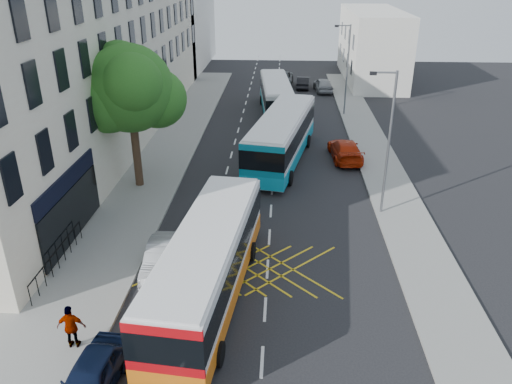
# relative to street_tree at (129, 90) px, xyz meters

# --- Properties ---
(ground) EXTENTS (120.00, 120.00, 0.00)m
(ground) POSITION_rel_street_tree_xyz_m (8.51, -14.97, -6.29)
(ground) COLOR black
(ground) RESTS_ON ground
(pavement_left) EXTENTS (5.00, 70.00, 0.15)m
(pavement_left) POSITION_rel_street_tree_xyz_m (0.01, 0.03, -6.22)
(pavement_left) COLOR gray
(pavement_left) RESTS_ON ground
(pavement_right) EXTENTS (3.00, 70.00, 0.15)m
(pavement_right) POSITION_rel_street_tree_xyz_m (16.01, 0.03, -6.22)
(pavement_right) COLOR gray
(pavement_right) RESTS_ON ground
(terrace_main) EXTENTS (8.30, 45.00, 13.50)m
(terrace_main) POSITION_rel_street_tree_xyz_m (-5.49, 9.52, 0.46)
(terrace_main) COLOR beige
(terrace_main) RESTS_ON ground
(terrace_far) EXTENTS (8.00, 20.00, 10.00)m
(terrace_far) POSITION_rel_street_tree_xyz_m (-5.49, 40.03, -1.29)
(terrace_far) COLOR silver
(terrace_far) RESTS_ON ground
(building_right) EXTENTS (6.00, 18.00, 8.00)m
(building_right) POSITION_rel_street_tree_xyz_m (19.51, 33.03, -2.29)
(building_right) COLOR silver
(building_right) RESTS_ON ground
(street_tree) EXTENTS (6.30, 5.70, 8.80)m
(street_tree) POSITION_rel_street_tree_xyz_m (0.00, 0.00, 0.00)
(street_tree) COLOR #382619
(street_tree) RESTS_ON pavement_left
(lamp_near) EXTENTS (1.45, 0.15, 8.00)m
(lamp_near) POSITION_rel_street_tree_xyz_m (14.71, -2.97, -1.68)
(lamp_near) COLOR slate
(lamp_near) RESTS_ON pavement_right
(lamp_far) EXTENTS (1.45, 0.15, 8.00)m
(lamp_far) POSITION_rel_street_tree_xyz_m (14.71, 17.03, -1.68)
(lamp_far) COLOR slate
(lamp_far) RESTS_ON pavement_right
(railings) EXTENTS (0.08, 5.60, 1.14)m
(railings) POSITION_rel_street_tree_xyz_m (-1.19, -9.67, -5.57)
(railings) COLOR black
(railings) RESTS_ON pavement_left
(bus_near) EXTENTS (3.86, 11.72, 3.24)m
(bus_near) POSITION_rel_street_tree_xyz_m (6.08, -11.22, -4.59)
(bus_near) COLOR silver
(bus_near) RESTS_ON ground
(bus_mid) EXTENTS (5.16, 12.58, 3.45)m
(bus_mid) POSITION_rel_street_tree_xyz_m (9.04, 5.01, -4.48)
(bus_mid) COLOR silver
(bus_mid) RESTS_ON ground
(bus_far) EXTENTS (3.47, 11.05, 3.06)m
(bus_far) POSITION_rel_street_tree_xyz_m (8.42, 17.61, -4.68)
(bus_far) COLOR silver
(bus_far) RESTS_ON ground
(parked_car_blue) EXTENTS (1.90, 4.07, 1.35)m
(parked_car_blue) POSITION_rel_street_tree_xyz_m (2.91, -16.70, -5.62)
(parked_car_blue) COLOR black
(parked_car_blue) RESTS_ON ground
(parked_car_silver) EXTENTS (1.50, 4.05, 1.32)m
(parked_car_silver) POSITION_rel_street_tree_xyz_m (3.61, -9.25, -5.63)
(parked_car_silver) COLOR #A6A9AD
(parked_car_silver) RESTS_ON ground
(red_hatchback) EXTENTS (2.38, 5.10, 1.44)m
(red_hatchback) POSITION_rel_street_tree_xyz_m (13.67, 5.65, -5.57)
(red_hatchback) COLOR #B12407
(red_hatchback) RESTS_ON ground
(distant_car_grey) EXTENTS (2.74, 5.41, 1.47)m
(distant_car_grey) POSITION_rel_street_tree_xyz_m (8.92, 29.09, -5.56)
(distant_car_grey) COLOR #3A3D41
(distant_car_grey) RESTS_ON ground
(distant_car_silver) EXTENTS (2.16, 4.52, 1.49)m
(distant_car_silver) POSITION_rel_street_tree_xyz_m (13.47, 26.33, -5.55)
(distant_car_silver) COLOR #929498
(distant_car_silver) RESTS_ON ground
(distant_car_dark) EXTENTS (1.56, 3.96, 1.28)m
(distant_car_dark) POSITION_rel_street_tree_xyz_m (11.30, 27.87, -5.65)
(distant_car_dark) COLOR black
(distant_car_dark) RESTS_ON ground
(pedestrian_far) EXTENTS (1.08, 0.50, 1.80)m
(pedestrian_far) POSITION_rel_street_tree_xyz_m (1.51, -14.69, -5.24)
(pedestrian_far) COLOR gray
(pedestrian_far) RESTS_ON pavement_left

